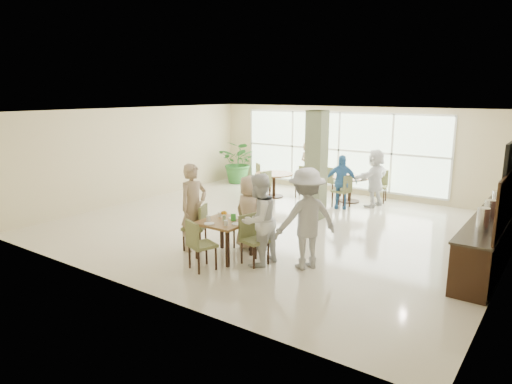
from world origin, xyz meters
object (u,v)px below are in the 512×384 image
Objects in this scene: round_table_right at (350,183)px; buffet_counter at (494,232)px; teen_far at (250,212)px; adult_standing at (308,168)px; potted_plant at (239,162)px; teen_standing at (306,219)px; teen_right at (258,220)px; round_table_left at (274,178)px; adult_a at (341,182)px; teen_left at (194,207)px; main_table at (224,226)px; adult_b at (375,178)px.

buffet_counter is (4.31, -2.92, -0.01)m from round_table_right.
adult_standing is (-1.64, 5.45, 0.05)m from teen_far.
potted_plant is 0.80× the size of teen_standing.
buffet_counter is 3.09× the size of potted_plant.
teen_right is 1.05× the size of adult_standing.
teen_right is at bearing -29.39° from teen_standing.
round_table_left is 2.34m from adult_a.
teen_left is 1.17m from teen_far.
teen_right is at bearing 130.92° from adult_standing.
buffet_counter is at bearing 166.09° from teen_standing.
round_table_left is 0.77× the size of teen_far.
main_table is 7.67m from potted_plant.
round_table_right is 0.64× the size of adult_b.
teen_left is (-0.82, 0.00, 0.26)m from main_table.
potted_plant is 4.77m from adult_a.
teen_far is 0.94m from teen_right.
teen_far is 0.89× the size of teen_right.
buffet_counter is 3.77m from teen_standing.
round_table_right is 5.94m from teen_left.
buffet_counter reaches higher than main_table.
main_table is 0.54× the size of adult_standing.
buffet_counter reaches higher than adult_standing.
teen_far reaches higher than round_table_right.
adult_standing is (-1.63, 0.31, 0.27)m from round_table_right.
buffet_counter is 2.47× the size of teen_standing.
teen_left is at bearing -60.20° from potted_plant.
teen_standing is (2.40, 0.46, 0.04)m from teen_left.
potted_plant is 5.33m from adult_b.
round_table_left is (-2.14, 5.10, -0.06)m from main_table.
main_table is at bearing -39.18° from teen_standing.
adult_standing reaches higher than round_table_right.
adult_standing reaches higher than adult_a.
buffet_counter is at bearing -51.67° from teen_left.
potted_plant is at bearing 125.08° from main_table.
adult_standing is (-3.13, 5.71, -0.11)m from teen_standing.
teen_standing is (0.81, 0.39, 0.07)m from teen_right.
adult_standing is (0.60, 1.07, 0.25)m from round_table_left.
adult_b is (-3.50, 2.80, 0.28)m from buffet_counter.
buffet_counter is 2.80× the size of adult_standing.
adult_standing is at bearing 60.70° from round_table_left.
teen_far is at bearing 81.98° from main_table.
buffet_counter is 5.99m from teen_left.
teen_right is at bearing -50.14° from potted_plant.
round_table_right is 5.20m from buffet_counter.
teen_right is (5.18, -6.21, 0.12)m from potted_plant.
teen_left reaches higher than teen_far.
main_table is at bearing -54.92° from potted_plant.
round_table_left is 0.63× the size of teen_standing.
teen_far is at bearing -89.81° from round_table_right.
teen_right is 0.90m from teen_standing.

